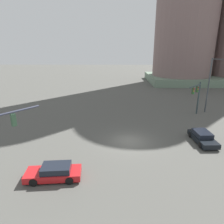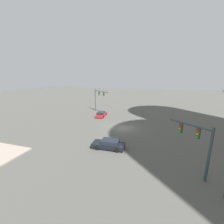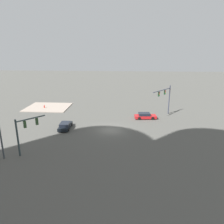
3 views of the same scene
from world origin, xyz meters
name	(u,v)px [view 3 (image 3 of 3)]	position (x,y,z in m)	size (l,w,h in m)	color
ground_plane	(111,130)	(0.00, 0.00, 0.00)	(208.09, 208.09, 0.00)	#4F4E49
sidewalk_corner	(48,107)	(16.54, -13.95, 0.07)	(10.19, 8.63, 0.15)	#9F9082
traffic_signal_near_corner	(25,129)	(10.86, 9.50, 3.52)	(2.86, 3.28, 5.13)	#314042
traffic_signal_opposite_side	(165,95)	(-10.82, -9.21, 4.44)	(4.36, 5.44, 6.35)	#323649
sedan_car_approaching	(145,116)	(-6.58, -6.85, 0.57)	(4.56, 2.18, 1.21)	red
sedan_car_waiting_far	(65,126)	(8.22, -0.01, 0.57)	(2.07, 4.38, 1.21)	black
fire_hydrant_on_curb	(44,107)	(17.10, -12.97, 0.49)	(0.33, 0.22, 0.71)	red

